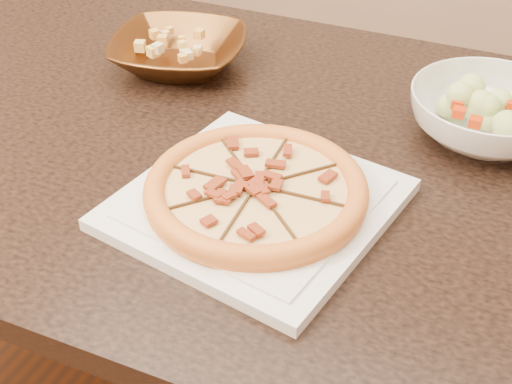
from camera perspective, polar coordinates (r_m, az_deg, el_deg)
dining_table at (r=1.20m, az=-1.98°, el=0.72°), size 1.47×0.97×0.75m
plate at (r=0.98m, az=0.00°, el=-0.91°), size 0.39×0.39×0.02m
pizza at (r=0.96m, az=-0.00°, el=0.19°), size 0.30×0.30×0.03m
bronze_bowl at (r=1.34m, az=-6.18°, el=11.07°), size 0.30×0.30×0.06m
mixed_dish at (r=1.32m, az=-6.31°, el=12.77°), size 0.12×0.11×0.03m
salad_bowl at (r=1.17m, az=18.09°, el=5.86°), size 0.31×0.31×0.08m
salad at (r=1.14m, az=18.60°, el=8.25°), size 0.12×0.12×0.04m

